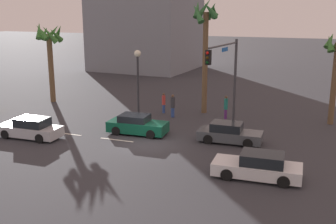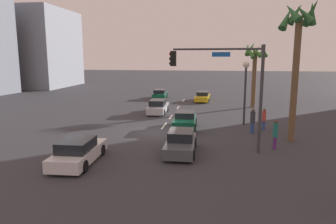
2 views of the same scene
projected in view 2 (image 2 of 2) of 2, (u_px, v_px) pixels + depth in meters
ground_plane at (159, 132)px, 24.59m from camera, size 220.00×220.00×0.00m
lane_stripe_0 at (183, 100)px, 42.09m from camera, size 2.36×0.14×0.01m
lane_stripe_1 at (178, 108)px, 36.24m from camera, size 1.84×0.14×0.01m
lane_stripe_2 at (171, 117)px, 30.50m from camera, size 2.12×0.14×0.01m
lane_stripe_3 at (164, 126)px, 26.71m from camera, size 2.51×0.14×0.01m
car_0 at (78, 152)px, 17.27m from camera, size 4.71×2.10×1.40m
car_1 at (158, 107)px, 32.56m from camera, size 4.59×1.92×1.45m
car_2 at (203, 97)px, 41.45m from camera, size 4.71×1.97×1.26m
car_3 at (181, 143)px, 19.15m from camera, size 4.28×1.92×1.36m
car_4 at (160, 94)px, 44.00m from camera, size 4.41×1.95×1.30m
car_5 at (185, 121)px, 25.66m from camera, size 4.30×2.00×1.39m
traffic_signal at (229, 79)px, 18.98m from camera, size 0.94×5.79×6.55m
streetlamp at (246, 80)px, 26.45m from camera, size 0.56×0.56×5.48m
pedestrian_0 at (264, 118)px, 25.07m from camera, size 0.36×0.36×1.75m
pedestrian_1 at (275, 133)px, 19.77m from camera, size 0.42×0.42×1.94m
pedestrian_2 at (253, 120)px, 24.04m from camera, size 0.53×0.53×1.92m
palm_tree_1 at (298, 39)px, 20.73m from camera, size 2.49×2.82×9.68m
palm_tree_2 at (255, 59)px, 35.53m from camera, size 2.73×2.91×7.64m
building_0 at (36, 49)px, 61.05m from camera, size 15.43×13.02×14.76m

